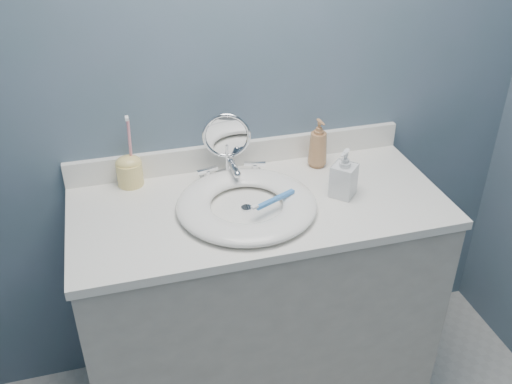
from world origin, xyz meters
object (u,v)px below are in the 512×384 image
object	(u,v)px
toothbrush_holder	(129,169)
makeup_mirror	(227,143)
soap_bottle_clear	(344,173)
soap_bottle_amber	(318,143)

from	to	relation	value
toothbrush_holder	makeup_mirror	bearing A→B (deg)	-7.27
soap_bottle_clear	makeup_mirror	bearing A→B (deg)	-167.36
makeup_mirror	soap_bottle_amber	bearing A→B (deg)	12.65
makeup_mirror	soap_bottle_amber	world-z (taller)	makeup_mirror
toothbrush_holder	soap_bottle_clear	bearing A→B (deg)	-20.95
soap_bottle_clear	toothbrush_holder	size ratio (longest dim) A/B	0.66
makeup_mirror	toothbrush_holder	size ratio (longest dim) A/B	0.96
soap_bottle_amber	toothbrush_holder	world-z (taller)	toothbrush_holder
toothbrush_holder	soap_bottle_amber	bearing A→B (deg)	-3.91
soap_bottle_clear	soap_bottle_amber	bearing A→B (deg)	137.51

